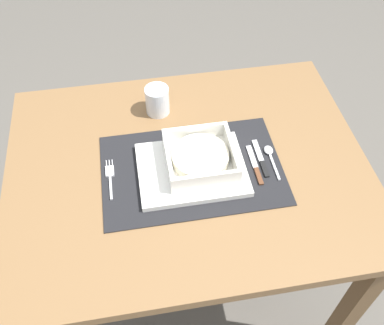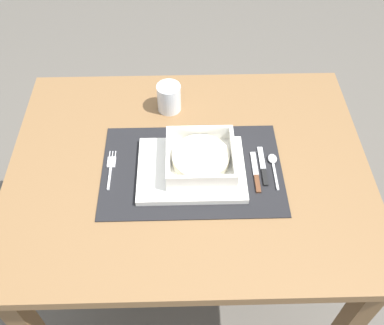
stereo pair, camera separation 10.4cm
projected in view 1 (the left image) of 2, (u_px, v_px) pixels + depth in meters
ground_plane at (189, 280)px, 1.69m from camera, size 6.00×6.00×0.00m
dining_table at (188, 187)px, 1.23m from camera, size 0.96×0.75×0.70m
placemat at (192, 169)px, 1.14m from camera, size 0.47×0.31×0.00m
serving_plate at (192, 169)px, 1.13m from camera, size 0.28×0.21×0.02m
porridge_bowl at (200, 158)px, 1.11m from camera, size 0.18×0.18×0.05m
fork at (110, 176)px, 1.12m from camera, size 0.02×0.13×0.00m
spoon at (270, 154)px, 1.17m from camera, size 0.02×0.12×0.01m
butter_knife at (261, 160)px, 1.15m from camera, size 0.01×0.13×0.01m
bread_knife at (256, 167)px, 1.14m from camera, size 0.01×0.13×0.01m
drinking_glass at (157, 101)px, 1.25m from camera, size 0.07×0.07×0.08m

